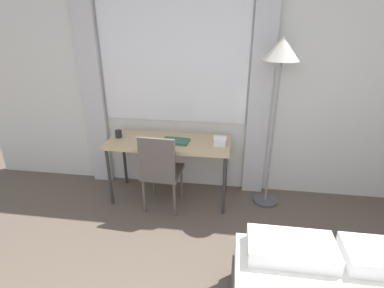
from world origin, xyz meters
The scene contains 7 objects.
wall_back_with_window centered at (-0.05, 2.71, 1.35)m, with size 5.72×0.13×2.70m.
desk centered at (-0.42, 2.36, 0.67)m, with size 1.35×0.56×0.73m.
desk_chair centered at (-0.47, 2.11, 0.50)m, with size 0.42×0.42×0.90m.
standing_lamp centered at (0.69, 2.41, 1.58)m, with size 0.36×0.36×1.83m.
telephone centered at (0.14, 2.34, 0.77)m, with size 0.14×0.17×0.09m.
book centered at (-0.34, 2.33, 0.74)m, with size 0.30×0.20×0.02m.
mug centered at (-1.01, 2.37, 0.77)m, with size 0.07×0.07×0.08m.
Camera 1 is at (0.26, -0.62, 2.01)m, focal length 28.00 mm.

